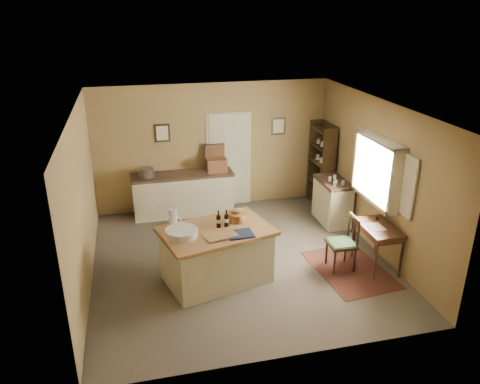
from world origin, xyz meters
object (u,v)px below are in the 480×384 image
object	(u,v)px
right_cabinet	(332,201)
work_island	(216,253)
shelving_unit	(323,165)
desk_chair	(341,244)
writing_desk	(378,232)
sideboard	(184,192)

from	to	relation	value
right_cabinet	work_island	bearing A→B (deg)	-149.41
right_cabinet	shelving_unit	bearing A→B (deg)	80.70
desk_chair	shelving_unit	xyz separation A→B (m)	(0.75, 2.65, 0.45)
writing_desk	shelving_unit	size ratio (longest dim) A/B	0.47
sideboard	right_cabinet	xyz separation A→B (m)	(2.90, -1.11, -0.02)
writing_desk	shelving_unit	xyz separation A→B (m)	(0.15, 2.74, 0.25)
desk_chair	right_cabinet	xyz separation A→B (m)	(0.60, 1.74, -0.01)
work_island	shelving_unit	distance (m)	3.83
sideboard	desk_chair	xyz separation A→B (m)	(2.29, -2.85, -0.02)
work_island	writing_desk	world-z (taller)	work_island
work_island	right_cabinet	bearing A→B (deg)	15.83
right_cabinet	shelving_unit	distance (m)	1.03
sideboard	shelving_unit	xyz separation A→B (m)	(3.05, -0.20, 0.44)
work_island	desk_chair	world-z (taller)	work_island
writing_desk	shelving_unit	distance (m)	2.76
right_cabinet	writing_desk	bearing A→B (deg)	-89.99
work_island	sideboard	xyz separation A→B (m)	(-0.19, 2.71, -0.00)
right_cabinet	shelving_unit	xyz separation A→B (m)	(0.15, 0.91, 0.46)
shelving_unit	right_cabinet	bearing A→B (deg)	-99.30
sideboard	work_island	bearing A→B (deg)	-86.07
sideboard	writing_desk	bearing A→B (deg)	-45.46
right_cabinet	desk_chair	bearing A→B (deg)	-109.11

